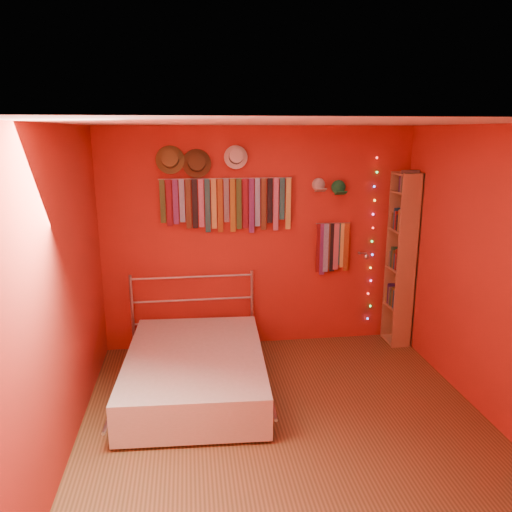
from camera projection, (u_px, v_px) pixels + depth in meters
name	position (u px, v px, depth m)	size (l,w,h in m)	color
ground	(287.00, 425.00, 4.27)	(3.50, 3.50, 0.00)	#543B1D
back_wall	(259.00, 239.00, 5.64)	(3.50, 0.02, 2.50)	#AE251C
right_wall	(494.00, 277.00, 4.19)	(0.02, 3.50, 2.50)	#AE251C
left_wall	(60.00, 295.00, 3.73)	(0.02, 3.50, 2.50)	#AE251C
ceiling	(292.00, 123.00, 3.66)	(3.50, 3.50, 0.02)	white
tie_rack	(228.00, 202.00, 5.43)	(1.45, 0.03, 0.61)	#B2B2B7
small_tie_rack	(332.00, 246.00, 5.71)	(0.40, 0.03, 0.60)	#B2B2B7
fedora_olive	(170.00, 159.00, 5.20)	(0.30, 0.16, 0.30)	brown
fedora_brown	(197.00, 163.00, 5.25)	(0.31, 0.17, 0.30)	#4C351B
fedora_white	(236.00, 157.00, 5.29)	(0.25, 0.14, 0.25)	silver
cap_white	(319.00, 185.00, 5.53)	(0.16, 0.21, 0.16)	beige
cap_green	(338.00, 187.00, 5.57)	(0.17, 0.21, 0.17)	#1B7D41
fairy_lights	(372.00, 241.00, 5.79)	(0.06, 0.02, 1.94)	#FF3333
reading_lamp	(365.00, 256.00, 5.64)	(0.06, 0.27, 0.08)	#B2B2B7
bookshelf	(404.00, 259.00, 5.71)	(0.25, 0.34, 2.00)	#B07F4F
bed	(195.00, 370.00, 4.78)	(1.47, 1.92, 0.91)	#B2B2B7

